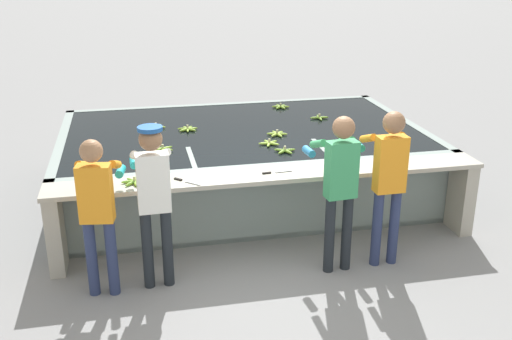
% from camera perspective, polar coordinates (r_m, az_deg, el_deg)
% --- Properties ---
extents(ground_plane, '(80.00, 80.00, 0.00)m').
position_cam_1_polar(ground_plane, '(6.85, 1.96, -8.30)').
color(ground_plane, gray).
rests_on(ground_plane, ground).
extents(wash_tank, '(4.95, 3.13, 0.93)m').
position_cam_1_polar(wash_tank, '(8.46, -1.28, 0.83)').
color(wash_tank, gray).
rests_on(wash_tank, ground).
extents(work_ledge, '(4.95, 0.45, 0.93)m').
position_cam_1_polar(work_ledge, '(6.76, 1.57, -2.40)').
color(work_ledge, '#A8A393').
rests_on(work_ledge, ground).
extents(worker_0, '(0.48, 0.73, 1.63)m').
position_cam_1_polar(worker_0, '(5.97, -14.88, -3.11)').
color(worker_0, navy).
rests_on(worker_0, ground).
extents(worker_1, '(0.41, 0.72, 1.71)m').
position_cam_1_polar(worker_1, '(5.97, -9.73, -1.96)').
color(worker_1, '#1E2328').
rests_on(worker_1, ground).
extents(worker_2, '(0.45, 0.73, 1.72)m').
position_cam_1_polar(worker_2, '(6.25, 7.97, -0.89)').
color(worker_2, '#1E2328').
rests_on(worker_2, ground).
extents(worker_3, '(0.41, 0.72, 1.73)m').
position_cam_1_polar(worker_3, '(6.47, 12.50, -0.34)').
color(worker_3, navy).
rests_on(worker_3, ground).
extents(banana_bunch_floating_0, '(0.28, 0.28, 0.08)m').
position_cam_1_polar(banana_bunch_floating_0, '(8.89, 6.05, 4.99)').
color(banana_bunch_floating_0, '#75A333').
rests_on(banana_bunch_floating_0, wash_tank).
extents(banana_bunch_floating_1, '(0.28, 0.28, 0.08)m').
position_cam_1_polar(banana_bunch_floating_1, '(8.32, -6.53, 3.91)').
color(banana_bunch_floating_1, '#8CB738').
rests_on(banana_bunch_floating_1, wash_tank).
extents(banana_bunch_floating_2, '(0.28, 0.28, 0.08)m').
position_cam_1_polar(banana_bunch_floating_2, '(9.48, 2.36, 6.05)').
color(banana_bunch_floating_2, '#7FAD33').
rests_on(banana_bunch_floating_2, wash_tank).
extents(banana_bunch_floating_3, '(0.28, 0.27, 0.08)m').
position_cam_1_polar(banana_bunch_floating_3, '(8.49, -9.52, 4.08)').
color(banana_bunch_floating_3, '#93BC3D').
rests_on(banana_bunch_floating_3, wash_tank).
extents(banana_bunch_floating_4, '(0.28, 0.28, 0.08)m').
position_cam_1_polar(banana_bunch_floating_4, '(7.83, 13.42, 2.43)').
color(banana_bunch_floating_4, '#93BC3D').
rests_on(banana_bunch_floating_4, wash_tank).
extents(banana_bunch_floating_5, '(0.27, 0.28, 0.08)m').
position_cam_1_polar(banana_bunch_floating_5, '(7.38, 2.76, 1.87)').
color(banana_bunch_floating_5, '#75A333').
rests_on(banana_bunch_floating_5, wash_tank).
extents(banana_bunch_floating_6, '(0.27, 0.28, 0.08)m').
position_cam_1_polar(banana_bunch_floating_6, '(7.65, 1.28, 2.58)').
color(banana_bunch_floating_6, '#9EC642').
rests_on(banana_bunch_floating_6, wash_tank).
extents(banana_bunch_floating_7, '(0.28, 0.28, 0.08)m').
position_cam_1_polar(banana_bunch_floating_7, '(8.05, 2.02, 3.47)').
color(banana_bunch_floating_7, '#9EC642').
rests_on(banana_bunch_floating_7, wash_tank).
extents(banana_bunch_floating_8, '(0.26, 0.28, 0.08)m').
position_cam_1_polar(banana_bunch_floating_8, '(7.52, -8.88, 2.01)').
color(banana_bunch_floating_8, '#7FAD33').
rests_on(banana_bunch_floating_8, wash_tank).
extents(banana_bunch_ledge_0, '(0.28, 0.28, 0.08)m').
position_cam_1_polar(banana_bunch_ledge_0, '(6.98, 8.82, 0.60)').
color(banana_bunch_ledge_0, '#75A333').
rests_on(banana_bunch_ledge_0, work_ledge).
extents(banana_bunch_ledge_1, '(0.28, 0.28, 0.08)m').
position_cam_1_polar(banana_bunch_ledge_1, '(6.49, -11.50, -1.09)').
color(banana_bunch_ledge_1, '#7FAD33').
rests_on(banana_bunch_ledge_1, work_ledge).
extents(knife_0, '(0.35, 0.06, 0.02)m').
position_cam_1_polar(knife_0, '(6.66, 1.61, -0.22)').
color(knife_0, silver).
rests_on(knife_0, work_ledge).
extents(knife_1, '(0.27, 0.27, 0.02)m').
position_cam_1_polar(knife_1, '(6.47, -6.94, -0.99)').
color(knife_1, silver).
rests_on(knife_1, work_ledge).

